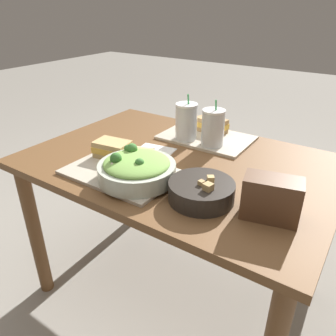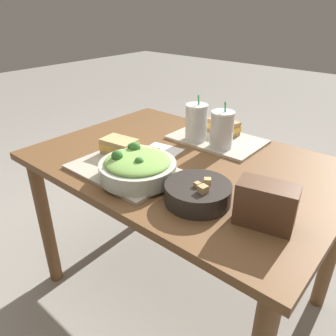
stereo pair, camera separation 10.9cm
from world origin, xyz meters
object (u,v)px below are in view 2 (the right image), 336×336
at_px(chip_bag, 266,205).
at_px(napkin_folded, 163,150).
at_px(sandwich_near, 119,147).
at_px(baguette_near, 143,153).
at_px(soup_bowl, 198,192).
at_px(sandwich_far, 223,127).
at_px(salad_bowl, 138,167).
at_px(drink_cup_dark, 196,123).
at_px(drink_cup_red, 222,131).

distance_m(chip_bag, napkin_folded, 0.58).
bearing_deg(sandwich_near, baguette_near, 3.51).
distance_m(baguette_near, chip_bag, 0.53).
bearing_deg(baguette_near, soup_bowl, -123.35).
bearing_deg(sandwich_far, sandwich_near, -100.26).
bearing_deg(baguette_near, salad_bowl, -161.23).
bearing_deg(chip_bag, drink_cup_dark, 130.98).
distance_m(sandwich_far, drink_cup_dark, 0.15).
distance_m(salad_bowl, napkin_folded, 0.27).
bearing_deg(baguette_near, sandwich_near, 82.76).
xyz_separation_m(sandwich_near, drink_cup_dark, (0.14, 0.32, 0.04)).
relative_size(soup_bowl, napkin_folded, 1.25).
bearing_deg(drink_cup_dark, soup_bowl, -53.22).
distance_m(drink_cup_dark, chip_bag, 0.61).
distance_m(baguette_near, sandwich_far, 0.45).
xyz_separation_m(salad_bowl, chip_bag, (0.44, 0.05, 0.01)).
bearing_deg(drink_cup_dark, sandwich_far, 69.03).
height_order(sandwich_far, napkin_folded, sandwich_far).
relative_size(sandwich_near, baguette_near, 1.06).
height_order(drink_cup_red, napkin_folded, drink_cup_red).
relative_size(salad_bowl, soup_bowl, 1.28).
xyz_separation_m(baguette_near, sandwich_far, (0.08, 0.44, 0.00)).
bearing_deg(soup_bowl, baguette_near, 164.91).
height_order(drink_cup_red, chip_bag, drink_cup_red).
xyz_separation_m(soup_bowl, chip_bag, (0.21, 0.03, 0.03)).
bearing_deg(sandwich_near, sandwich_far, 59.83).
relative_size(salad_bowl, napkin_folded, 1.60).
bearing_deg(sandwich_far, napkin_folded, -96.30).
height_order(soup_bowl, sandwich_far, soup_bowl).
bearing_deg(soup_bowl, chip_bag, 7.44).
bearing_deg(soup_bowl, sandwich_near, 171.33).
height_order(sandwich_near, napkin_folded, sandwich_near).
bearing_deg(salad_bowl, baguette_near, 127.03).
bearing_deg(salad_bowl, sandwich_far, 89.81).
height_order(salad_bowl, baguette_near, salad_bowl).
bearing_deg(sandwich_near, soup_bowl, -16.19).
xyz_separation_m(sandwich_near, chip_bag, (0.63, -0.04, 0.02)).
height_order(soup_bowl, napkin_folded, soup_bowl).
relative_size(sandwich_near, chip_bag, 0.86).
xyz_separation_m(soup_bowl, drink_cup_red, (-0.16, 0.39, 0.05)).
bearing_deg(napkin_folded, soup_bowl, -33.53).
relative_size(baguette_near, drink_cup_red, 0.72).
distance_m(soup_bowl, drink_cup_dark, 0.49).
xyz_separation_m(salad_bowl, drink_cup_dark, (-0.05, 0.41, 0.03)).
height_order(drink_cup_dark, drink_cup_red, drink_cup_dark).
bearing_deg(napkin_folded, drink_cup_dark, 73.30).
height_order(salad_bowl, chip_bag, chip_bag).
bearing_deg(chip_bag, baguette_near, 160.53).
relative_size(soup_bowl, drink_cup_dark, 1.03).
height_order(salad_bowl, soup_bowl, salad_bowl).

